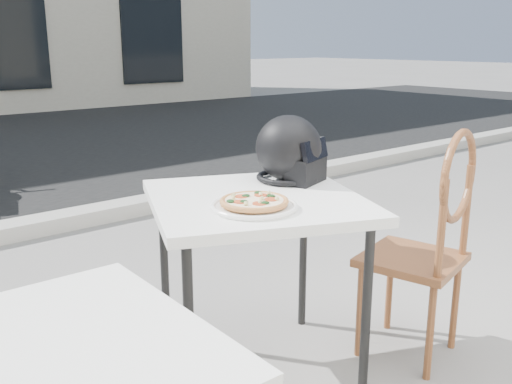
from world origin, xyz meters
TOP-DOWN VIEW (x-y plane):
  - ground at (0.00, 0.00)m, footprint 80.00×80.00m
  - curb at (0.00, 3.00)m, footprint 30.00×0.25m
  - cafe_table_main at (-0.50, 0.43)m, footprint 1.13×1.13m
  - plate at (-0.62, 0.29)m, footprint 0.42×0.42m
  - pizza at (-0.62, 0.29)m, footprint 0.34×0.34m
  - helmet at (-0.19, 0.55)m, footprint 0.38×0.39m
  - cafe_chair_main at (0.18, 0.02)m, footprint 0.51×0.51m
  - cafe_table_side at (-1.63, -0.15)m, footprint 0.81×0.81m

SIDE VIEW (x-z plane):
  - ground at x=0.00m, z-range 0.00..0.00m
  - curb at x=0.00m, z-range 0.00..0.12m
  - cafe_chair_main at x=0.18m, z-range 0.06..1.15m
  - cafe_table_side at x=-1.63m, z-range 0.31..1.07m
  - cafe_table_main at x=-0.50m, z-range 0.33..1.15m
  - plate at x=-0.62m, z-range 0.81..0.84m
  - pizza at x=-0.62m, z-range 0.83..0.86m
  - helmet at x=-0.19m, z-range 0.80..1.10m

